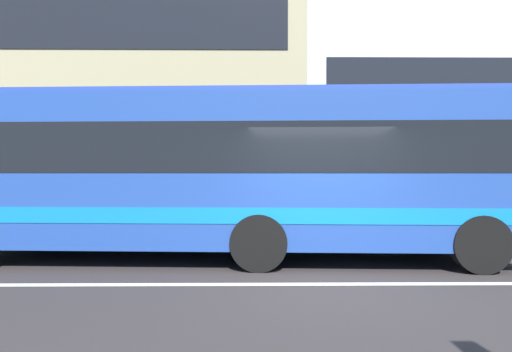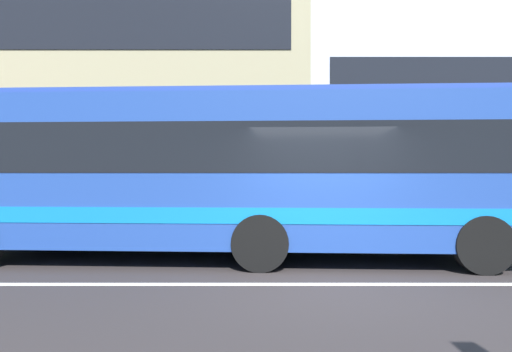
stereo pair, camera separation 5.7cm
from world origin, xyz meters
TOP-DOWN VIEW (x-y plane):
  - ground_plane at (0.00, 0.00)m, footprint 160.00×160.00m
  - lane_centre_line at (0.00, 0.00)m, footprint 60.00×0.16m
  - hedge_row_far at (1.23, 5.39)m, footprint 20.50×1.10m
  - apartment_block_left at (-8.71, 16.09)m, footprint 19.48×11.09m
  - apartment_block_right at (10.36, 16.09)m, footprint 18.66×11.09m
  - transit_bus at (-1.68, 2.07)m, footprint 11.05×3.08m

SIDE VIEW (x-z plane):
  - ground_plane at x=0.00m, z-range 0.00..0.00m
  - lane_centre_line at x=0.00m, z-range 0.00..0.01m
  - hedge_row_far at x=1.23m, z-range 0.00..0.99m
  - transit_bus at x=-1.68m, z-range 0.17..3.43m
  - apartment_block_right at x=10.36m, z-range 0.00..9.19m
  - apartment_block_left at x=-8.71m, z-range 0.00..13.62m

